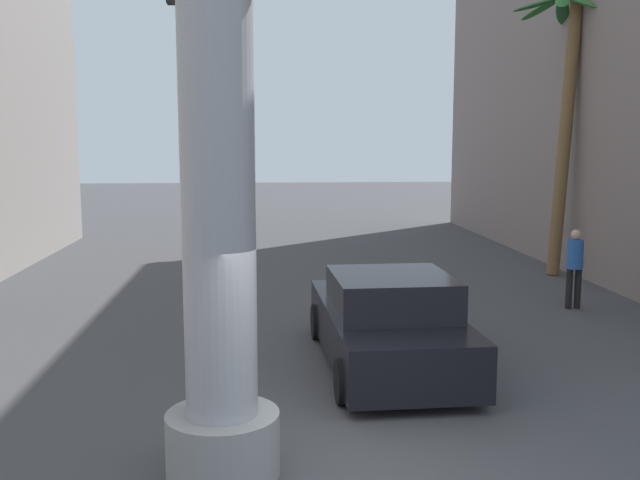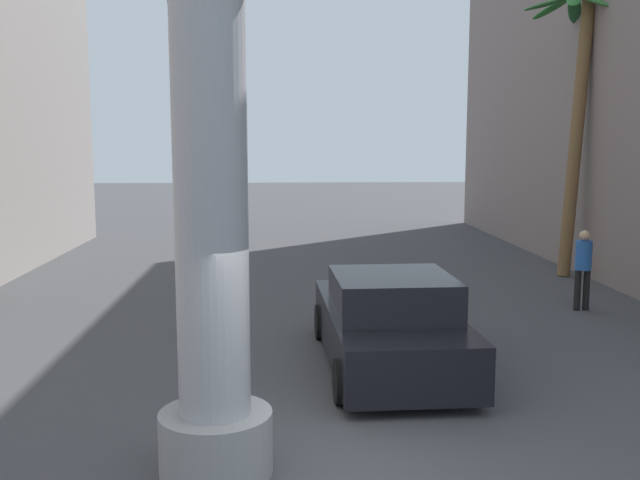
{
  "view_description": "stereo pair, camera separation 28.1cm",
  "coord_description": "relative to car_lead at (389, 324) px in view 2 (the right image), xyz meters",
  "views": [
    {
      "loc": [
        -0.85,
        -7.11,
        3.61
      ],
      "look_at": [
        0.0,
        3.2,
        2.18
      ],
      "focal_mm": 40.0,
      "sensor_mm": 36.0,
      "label": 1
    },
    {
      "loc": [
        -0.57,
        -7.13,
        3.61
      ],
      "look_at": [
        0.0,
        3.2,
        2.18
      ],
      "focal_mm": 40.0,
      "sensor_mm": 36.0,
      "label": 2
    }
  ],
  "objects": [
    {
      "name": "ground_plane",
      "position": [
        -1.15,
        6.07,
        -0.7
      ],
      "size": [
        92.46,
        92.46,
        0.0
      ],
      "primitive_type": "plane",
      "color": "#424244"
    },
    {
      "name": "car_lead",
      "position": [
        0.0,
        0.0,
        0.0
      ],
      "size": [
        2.21,
        4.8,
        1.56
      ],
      "color": "black",
      "rests_on": "ground"
    },
    {
      "name": "palm_tree_mid_right",
      "position": [
        6.1,
        7.73,
        3.96
      ],
      "size": [
        2.63,
        2.49,
        7.48
      ],
      "color": "brown",
      "rests_on": "ground"
    },
    {
      "name": "pedestrian_mid_right",
      "position": [
        4.74,
        3.64,
        0.31
      ],
      "size": [
        0.35,
        0.35,
        1.74
      ],
      "color": "black",
      "rests_on": "ground"
    }
  ]
}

